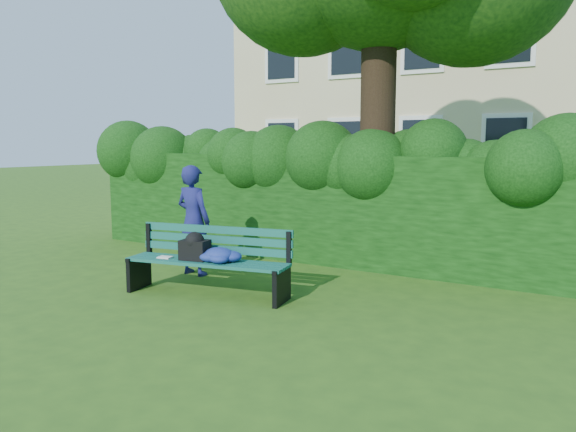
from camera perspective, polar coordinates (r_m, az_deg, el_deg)
The scene contains 5 objects.
ground at distance 7.78m, azimuth -2.33°, elevation -7.44°, with size 80.00×80.00×0.00m, color #2F5618.
apartment_building at distance 21.04m, azimuth 20.48°, elevation 17.93°, with size 16.00×8.08×12.00m.
hedge at distance 9.49m, azimuth 5.06°, elevation 0.76°, with size 10.00×1.00×1.80m.
park_bench at distance 7.46m, azimuth -8.01°, elevation -4.19°, with size 2.27×0.97×0.89m.
man_reading at distance 8.60m, azimuth -9.59°, elevation -0.44°, with size 0.61×0.40×1.67m, color navy.
Camera 1 is at (4.20, -6.24, 1.99)m, focal length 35.00 mm.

